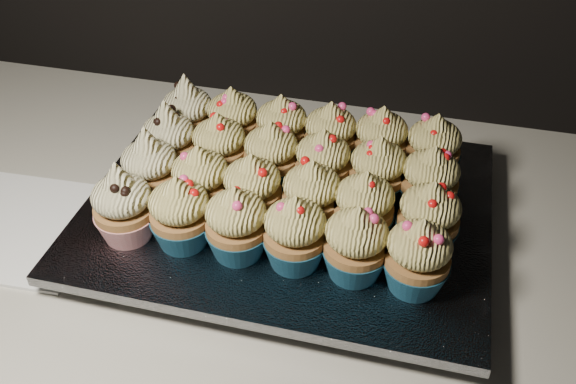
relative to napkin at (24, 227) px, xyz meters
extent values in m
cube|color=beige|center=(0.06, 0.06, -0.02)|extent=(2.44, 0.64, 0.04)
cube|color=white|center=(0.00, 0.00, 0.00)|extent=(0.18, 0.18, 0.00)
cube|color=black|center=(0.29, 0.08, 0.01)|extent=(0.41, 0.31, 0.02)
cube|color=silver|center=(0.29, 0.08, 0.03)|extent=(0.44, 0.34, 0.01)
cone|color=#A71721|center=(0.14, -0.01, 0.05)|extent=(0.06, 0.06, 0.03)
ellipsoid|color=beige|center=(0.14, -0.01, 0.09)|extent=(0.06, 0.06, 0.04)
cone|color=beige|center=(0.14, -0.01, 0.11)|extent=(0.03, 0.03, 0.03)
cone|color=navy|center=(0.20, -0.01, 0.05)|extent=(0.06, 0.06, 0.03)
ellipsoid|color=#DDCA70|center=(0.20, -0.01, 0.09)|extent=(0.06, 0.06, 0.04)
cone|color=#DDCA70|center=(0.20, -0.01, 0.11)|extent=(0.03, 0.03, 0.02)
cone|color=navy|center=(0.26, -0.01, 0.05)|extent=(0.06, 0.06, 0.03)
ellipsoid|color=#DDCA70|center=(0.26, -0.01, 0.09)|extent=(0.06, 0.06, 0.04)
cone|color=#DDCA70|center=(0.26, -0.01, 0.11)|extent=(0.03, 0.03, 0.02)
cone|color=navy|center=(0.32, -0.01, 0.05)|extent=(0.06, 0.06, 0.03)
ellipsoid|color=#DDCA70|center=(0.32, -0.01, 0.09)|extent=(0.06, 0.06, 0.04)
cone|color=#DDCA70|center=(0.32, -0.01, 0.11)|extent=(0.03, 0.03, 0.02)
cone|color=navy|center=(0.38, -0.01, 0.05)|extent=(0.06, 0.06, 0.03)
ellipsoid|color=#DDCA70|center=(0.38, -0.01, 0.09)|extent=(0.06, 0.06, 0.04)
cone|color=#DDCA70|center=(0.38, -0.01, 0.11)|extent=(0.03, 0.03, 0.02)
cone|color=navy|center=(0.44, -0.01, 0.05)|extent=(0.06, 0.06, 0.03)
ellipsoid|color=#DDCA70|center=(0.44, -0.01, 0.09)|extent=(0.06, 0.06, 0.04)
cone|color=#DDCA70|center=(0.44, -0.01, 0.11)|extent=(0.03, 0.03, 0.02)
cone|color=#A71721|center=(0.14, 0.05, 0.05)|extent=(0.06, 0.06, 0.03)
ellipsoid|color=beige|center=(0.14, 0.05, 0.09)|extent=(0.06, 0.06, 0.04)
cone|color=beige|center=(0.14, 0.05, 0.11)|extent=(0.03, 0.03, 0.03)
cone|color=navy|center=(0.20, 0.04, 0.05)|extent=(0.06, 0.06, 0.03)
ellipsoid|color=#DDCA70|center=(0.20, 0.04, 0.09)|extent=(0.06, 0.06, 0.04)
cone|color=#DDCA70|center=(0.20, 0.04, 0.11)|extent=(0.03, 0.03, 0.02)
cone|color=navy|center=(0.26, 0.04, 0.05)|extent=(0.06, 0.06, 0.03)
ellipsoid|color=#DDCA70|center=(0.26, 0.04, 0.09)|extent=(0.06, 0.06, 0.04)
cone|color=#DDCA70|center=(0.26, 0.04, 0.11)|extent=(0.03, 0.03, 0.02)
cone|color=navy|center=(0.32, 0.05, 0.05)|extent=(0.06, 0.06, 0.03)
ellipsoid|color=#DDCA70|center=(0.32, 0.05, 0.09)|extent=(0.06, 0.06, 0.04)
cone|color=#DDCA70|center=(0.32, 0.05, 0.11)|extent=(0.03, 0.03, 0.02)
cone|color=navy|center=(0.38, 0.04, 0.05)|extent=(0.06, 0.06, 0.03)
ellipsoid|color=#DDCA70|center=(0.38, 0.04, 0.09)|extent=(0.06, 0.06, 0.04)
cone|color=#DDCA70|center=(0.38, 0.04, 0.11)|extent=(0.03, 0.03, 0.02)
cone|color=navy|center=(0.44, 0.04, 0.05)|extent=(0.06, 0.06, 0.03)
ellipsoid|color=#DDCA70|center=(0.44, 0.04, 0.09)|extent=(0.06, 0.06, 0.04)
cone|color=#DDCA70|center=(0.44, 0.04, 0.11)|extent=(0.03, 0.03, 0.02)
cone|color=#A71721|center=(0.14, 0.10, 0.05)|extent=(0.06, 0.06, 0.03)
ellipsoid|color=beige|center=(0.14, 0.10, 0.09)|extent=(0.06, 0.06, 0.04)
cone|color=beige|center=(0.14, 0.10, 0.11)|extent=(0.03, 0.03, 0.03)
cone|color=navy|center=(0.20, 0.11, 0.05)|extent=(0.06, 0.06, 0.03)
ellipsoid|color=#DDCA70|center=(0.20, 0.11, 0.09)|extent=(0.06, 0.06, 0.04)
cone|color=#DDCA70|center=(0.20, 0.11, 0.11)|extent=(0.03, 0.03, 0.02)
cone|color=navy|center=(0.26, 0.11, 0.05)|extent=(0.06, 0.06, 0.03)
ellipsoid|color=#DDCA70|center=(0.26, 0.11, 0.09)|extent=(0.06, 0.06, 0.04)
cone|color=#DDCA70|center=(0.26, 0.11, 0.11)|extent=(0.03, 0.03, 0.02)
cone|color=navy|center=(0.32, 0.11, 0.05)|extent=(0.06, 0.06, 0.03)
ellipsoid|color=#DDCA70|center=(0.32, 0.11, 0.09)|extent=(0.06, 0.06, 0.04)
cone|color=#DDCA70|center=(0.32, 0.11, 0.11)|extent=(0.03, 0.03, 0.02)
cone|color=navy|center=(0.38, 0.11, 0.05)|extent=(0.06, 0.06, 0.03)
ellipsoid|color=#DDCA70|center=(0.38, 0.11, 0.09)|extent=(0.06, 0.06, 0.04)
cone|color=#DDCA70|center=(0.38, 0.11, 0.11)|extent=(0.03, 0.03, 0.02)
cone|color=navy|center=(0.44, 0.10, 0.05)|extent=(0.06, 0.06, 0.03)
ellipsoid|color=#DDCA70|center=(0.44, 0.10, 0.09)|extent=(0.06, 0.06, 0.04)
cone|color=#DDCA70|center=(0.44, 0.10, 0.11)|extent=(0.03, 0.03, 0.02)
cone|color=#A71721|center=(0.14, 0.17, 0.05)|extent=(0.06, 0.06, 0.03)
ellipsoid|color=beige|center=(0.14, 0.17, 0.09)|extent=(0.06, 0.06, 0.04)
cone|color=beige|center=(0.14, 0.17, 0.11)|extent=(0.03, 0.03, 0.03)
cone|color=navy|center=(0.20, 0.17, 0.05)|extent=(0.06, 0.06, 0.03)
ellipsoid|color=#DDCA70|center=(0.20, 0.17, 0.09)|extent=(0.06, 0.06, 0.04)
cone|color=#DDCA70|center=(0.20, 0.17, 0.11)|extent=(0.03, 0.03, 0.02)
cone|color=navy|center=(0.26, 0.16, 0.05)|extent=(0.06, 0.06, 0.03)
ellipsoid|color=#DDCA70|center=(0.26, 0.16, 0.09)|extent=(0.06, 0.06, 0.04)
cone|color=#DDCA70|center=(0.26, 0.16, 0.11)|extent=(0.03, 0.03, 0.02)
cone|color=navy|center=(0.32, 0.16, 0.05)|extent=(0.06, 0.06, 0.03)
ellipsoid|color=#DDCA70|center=(0.32, 0.16, 0.09)|extent=(0.06, 0.06, 0.04)
cone|color=#DDCA70|center=(0.32, 0.16, 0.11)|extent=(0.03, 0.03, 0.02)
cone|color=navy|center=(0.38, 0.17, 0.05)|extent=(0.06, 0.06, 0.03)
ellipsoid|color=#DDCA70|center=(0.38, 0.17, 0.09)|extent=(0.06, 0.06, 0.04)
cone|color=#DDCA70|center=(0.38, 0.17, 0.11)|extent=(0.03, 0.03, 0.02)
cone|color=navy|center=(0.44, 0.17, 0.05)|extent=(0.06, 0.06, 0.03)
ellipsoid|color=#DDCA70|center=(0.44, 0.17, 0.09)|extent=(0.06, 0.06, 0.04)
cone|color=#DDCA70|center=(0.44, 0.17, 0.11)|extent=(0.03, 0.03, 0.02)
camera|label=1|loc=(0.42, -0.45, 0.49)|focal=40.00mm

